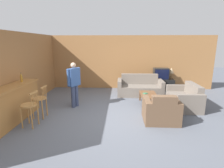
{
  "coord_description": "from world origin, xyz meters",
  "views": [
    {
      "loc": [
        0.21,
        -4.97,
        2.22
      ],
      "look_at": [
        -0.09,
        0.89,
        0.85
      ],
      "focal_mm": 28.0,
      "sensor_mm": 36.0,
      "label": 1
    }
  ],
  "objects_px": {
    "tv_unit": "(160,85)",
    "person_by_window": "(74,83)",
    "armchair_near": "(161,111)",
    "book_on_table": "(145,93)",
    "loveseat_right": "(185,99)",
    "coffee_table": "(148,96)",
    "couch_far": "(140,88)",
    "bar_chair_mid": "(40,100)",
    "bar_chair_near": "(29,107)",
    "table_lamp": "(171,71)",
    "bottle": "(21,78)",
    "tv": "(161,74)"
  },
  "relations": [
    {
      "from": "armchair_near",
      "to": "book_on_table",
      "type": "distance_m",
      "value": 1.5
    },
    {
      "from": "tv_unit",
      "to": "coffee_table",
      "type": "bearing_deg",
      "value": -112.78
    },
    {
      "from": "couch_far",
      "to": "person_by_window",
      "type": "relative_size",
      "value": 1.23
    },
    {
      "from": "coffee_table",
      "to": "book_on_table",
      "type": "bearing_deg",
      "value": 154.92
    },
    {
      "from": "loveseat_right",
      "to": "couch_far",
      "type": "bearing_deg",
      "value": 133.99
    },
    {
      "from": "coffee_table",
      "to": "table_lamp",
      "type": "bearing_deg",
      "value": 57.19
    },
    {
      "from": "loveseat_right",
      "to": "coffee_table",
      "type": "height_order",
      "value": "loveseat_right"
    },
    {
      "from": "coffee_table",
      "to": "person_by_window",
      "type": "distance_m",
      "value": 2.73
    },
    {
      "from": "bar_chair_mid",
      "to": "bottle",
      "type": "xyz_separation_m",
      "value": [
        -0.65,
        0.28,
        0.63
      ]
    },
    {
      "from": "book_on_table",
      "to": "tv_unit",
      "type": "bearing_deg",
      "value": 64.09
    },
    {
      "from": "tv_unit",
      "to": "table_lamp",
      "type": "relative_size",
      "value": 2.23
    },
    {
      "from": "coffee_table",
      "to": "tv_unit",
      "type": "xyz_separation_m",
      "value": [
        0.89,
        2.13,
        -0.08
      ]
    },
    {
      "from": "tv",
      "to": "bar_chair_near",
      "type": "bearing_deg",
      "value": -137.13
    },
    {
      "from": "bar_chair_near",
      "to": "bar_chair_mid",
      "type": "distance_m",
      "value": 0.6
    },
    {
      "from": "tv_unit",
      "to": "person_by_window",
      "type": "bearing_deg",
      "value": -145.24
    },
    {
      "from": "bottle",
      "to": "person_by_window",
      "type": "relative_size",
      "value": 0.18
    },
    {
      "from": "book_on_table",
      "to": "couch_far",
      "type": "bearing_deg",
      "value": 93.35
    },
    {
      "from": "tv_unit",
      "to": "person_by_window",
      "type": "xyz_separation_m",
      "value": [
        -3.55,
        -2.46,
        0.62
      ]
    },
    {
      "from": "book_on_table",
      "to": "coffee_table",
      "type": "bearing_deg",
      "value": -25.08
    },
    {
      "from": "table_lamp",
      "to": "person_by_window",
      "type": "xyz_separation_m",
      "value": [
        -4.03,
        -2.46,
        -0.06
      ]
    },
    {
      "from": "book_on_table",
      "to": "person_by_window",
      "type": "relative_size",
      "value": 0.12
    },
    {
      "from": "armchair_near",
      "to": "tv",
      "type": "bearing_deg",
      "value": 77.99
    },
    {
      "from": "couch_far",
      "to": "tv",
      "type": "bearing_deg",
      "value": 38.22
    },
    {
      "from": "tv",
      "to": "bottle",
      "type": "distance_m",
      "value": 5.94
    },
    {
      "from": "couch_far",
      "to": "bar_chair_near",
      "type": "bearing_deg",
      "value": -135.73
    },
    {
      "from": "loveseat_right",
      "to": "person_by_window",
      "type": "bearing_deg",
      "value": -178.02
    },
    {
      "from": "bar_chair_mid",
      "to": "coffee_table",
      "type": "xyz_separation_m",
      "value": [
        3.46,
        1.32,
        -0.2
      ]
    },
    {
      "from": "bar_chair_mid",
      "to": "bottle",
      "type": "height_order",
      "value": "bottle"
    },
    {
      "from": "loveseat_right",
      "to": "tv",
      "type": "bearing_deg",
      "value": 98.47
    },
    {
      "from": "tv_unit",
      "to": "person_by_window",
      "type": "height_order",
      "value": "person_by_window"
    },
    {
      "from": "loveseat_right",
      "to": "bottle",
      "type": "distance_m",
      "value": 5.49
    },
    {
      "from": "bar_chair_near",
      "to": "person_by_window",
      "type": "height_order",
      "value": "person_by_window"
    },
    {
      "from": "bar_chair_near",
      "to": "couch_far",
      "type": "bearing_deg",
      "value": 44.27
    },
    {
      "from": "bar_chair_near",
      "to": "person_by_window",
      "type": "bearing_deg",
      "value": 63.01
    },
    {
      "from": "coffee_table",
      "to": "tv",
      "type": "bearing_deg",
      "value": 67.19
    },
    {
      "from": "armchair_near",
      "to": "coffee_table",
      "type": "xyz_separation_m",
      "value": [
        -0.14,
        1.42,
        0.03
      ]
    },
    {
      "from": "bar_chair_mid",
      "to": "book_on_table",
      "type": "xyz_separation_m",
      "value": [
        3.35,
        1.37,
        -0.13
      ]
    },
    {
      "from": "armchair_near",
      "to": "loveseat_right",
      "type": "relative_size",
      "value": 0.66
    },
    {
      "from": "loveseat_right",
      "to": "book_on_table",
      "type": "xyz_separation_m",
      "value": [
        -1.35,
        0.26,
        0.11
      ]
    },
    {
      "from": "armchair_near",
      "to": "tv_unit",
      "type": "height_order",
      "value": "armchair_near"
    },
    {
      "from": "tv_unit",
      "to": "book_on_table",
      "type": "relative_size",
      "value": 6.33
    },
    {
      "from": "couch_far",
      "to": "coffee_table",
      "type": "relative_size",
      "value": 1.86
    },
    {
      "from": "couch_far",
      "to": "tv_unit",
      "type": "xyz_separation_m",
      "value": [
        1.08,
        0.85,
        -0.04
      ]
    },
    {
      "from": "coffee_table",
      "to": "tv_unit",
      "type": "relative_size",
      "value": 0.84
    },
    {
      "from": "book_on_table",
      "to": "table_lamp",
      "type": "xyz_separation_m",
      "value": [
        1.49,
        2.07,
        0.54
      ]
    },
    {
      "from": "bar_chair_mid",
      "to": "tv",
      "type": "xyz_separation_m",
      "value": [
        4.36,
        3.44,
        0.26
      ]
    },
    {
      "from": "tv_unit",
      "to": "armchair_near",
      "type": "bearing_deg",
      "value": -102.0
    },
    {
      "from": "bar_chair_mid",
      "to": "table_lamp",
      "type": "bearing_deg",
      "value": 35.47
    },
    {
      "from": "book_on_table",
      "to": "person_by_window",
      "type": "xyz_separation_m",
      "value": [
        -2.54,
        -0.39,
        0.47
      ]
    },
    {
      "from": "loveseat_right",
      "to": "tv",
      "type": "distance_m",
      "value": 2.4
    }
  ]
}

